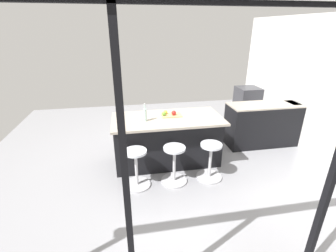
{
  "coord_description": "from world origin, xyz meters",
  "views": [
    {
      "loc": [
        0.84,
        4.1,
        2.43
      ],
      "look_at": [
        0.13,
        0.19,
        0.79
      ],
      "focal_mm": 25.52,
      "sensor_mm": 36.0,
      "label": 1
    }
  ],
  "objects_px": {
    "oven_range": "(247,103)",
    "water_bottle": "(145,114)",
    "kitchen_island": "(167,140)",
    "stool_by_window": "(210,162)",
    "apple_yellow": "(166,112)",
    "cutting_board": "(171,115)",
    "apple_red": "(174,113)",
    "apple_green": "(164,114)",
    "stool_middle": "(174,166)",
    "stool_near_camera": "(136,169)"
  },
  "relations": [
    {
      "from": "oven_range",
      "to": "water_bottle",
      "type": "relative_size",
      "value": 2.86
    },
    {
      "from": "kitchen_island",
      "to": "stool_by_window",
      "type": "height_order",
      "value": "kitchen_island"
    },
    {
      "from": "kitchen_island",
      "to": "apple_yellow",
      "type": "relative_size",
      "value": 28.2
    },
    {
      "from": "cutting_board",
      "to": "apple_red",
      "type": "distance_m",
      "value": 0.07
    },
    {
      "from": "apple_green",
      "to": "stool_middle",
      "type": "bearing_deg",
      "value": 94.17
    },
    {
      "from": "apple_yellow",
      "to": "stool_by_window",
      "type": "bearing_deg",
      "value": 128.99
    },
    {
      "from": "apple_red",
      "to": "apple_yellow",
      "type": "relative_size",
      "value": 1.22
    },
    {
      "from": "stool_middle",
      "to": "apple_green",
      "type": "xyz_separation_m",
      "value": [
        0.05,
        -0.69,
        0.68
      ]
    },
    {
      "from": "cutting_board",
      "to": "apple_yellow",
      "type": "bearing_deg",
      "value": -33.0
    },
    {
      "from": "apple_yellow",
      "to": "cutting_board",
      "type": "bearing_deg",
      "value": 147.0
    },
    {
      "from": "stool_near_camera",
      "to": "apple_green",
      "type": "bearing_deg",
      "value": -129.58
    },
    {
      "from": "oven_range",
      "to": "stool_middle",
      "type": "bearing_deg",
      "value": 44.97
    },
    {
      "from": "apple_yellow",
      "to": "water_bottle",
      "type": "height_order",
      "value": "water_bottle"
    },
    {
      "from": "oven_range",
      "to": "stool_middle",
      "type": "relative_size",
      "value": 1.37
    },
    {
      "from": "oven_range",
      "to": "kitchen_island",
      "type": "bearing_deg",
      "value": 36.78
    },
    {
      "from": "apple_red",
      "to": "stool_near_camera",
      "type": "bearing_deg",
      "value": 42.2
    },
    {
      "from": "apple_red",
      "to": "kitchen_island",
      "type": "bearing_deg",
      "value": 7.24
    },
    {
      "from": "stool_by_window",
      "to": "stool_middle",
      "type": "xyz_separation_m",
      "value": [
        0.62,
        0.0,
        0.0
      ]
    },
    {
      "from": "cutting_board",
      "to": "apple_green",
      "type": "relative_size",
      "value": 4.79
    },
    {
      "from": "kitchen_island",
      "to": "stool_near_camera",
      "type": "height_order",
      "value": "kitchen_island"
    },
    {
      "from": "oven_range",
      "to": "stool_middle",
      "type": "xyz_separation_m",
      "value": [
        2.66,
        2.65,
        -0.14
      ]
    },
    {
      "from": "stool_by_window",
      "to": "stool_middle",
      "type": "relative_size",
      "value": 1.0
    },
    {
      "from": "stool_by_window",
      "to": "water_bottle",
      "type": "xyz_separation_m",
      "value": [
        1.03,
        -0.54,
        0.74
      ]
    },
    {
      "from": "stool_near_camera",
      "to": "apple_yellow",
      "type": "bearing_deg",
      "value": -128.26
    },
    {
      "from": "stool_by_window",
      "to": "stool_near_camera",
      "type": "xyz_separation_m",
      "value": [
        1.25,
        0.0,
        0.0
      ]
    },
    {
      "from": "kitchen_island",
      "to": "apple_green",
      "type": "height_order",
      "value": "apple_green"
    },
    {
      "from": "stool_near_camera",
      "to": "apple_red",
      "type": "xyz_separation_m",
      "value": [
        -0.76,
        -0.68,
        0.68
      ]
    },
    {
      "from": "apple_red",
      "to": "apple_green",
      "type": "height_order",
      "value": "apple_red"
    },
    {
      "from": "kitchen_island",
      "to": "stool_near_camera",
      "type": "distance_m",
      "value": 0.93
    },
    {
      "from": "apple_red",
      "to": "water_bottle",
      "type": "height_order",
      "value": "water_bottle"
    },
    {
      "from": "stool_middle",
      "to": "oven_range",
      "type": "bearing_deg",
      "value": -135.03
    },
    {
      "from": "kitchen_island",
      "to": "apple_yellow",
      "type": "bearing_deg",
      "value": -85.84
    },
    {
      "from": "stool_middle",
      "to": "stool_near_camera",
      "type": "relative_size",
      "value": 1.0
    },
    {
      "from": "stool_near_camera",
      "to": "apple_green",
      "type": "height_order",
      "value": "apple_green"
    },
    {
      "from": "apple_red",
      "to": "water_bottle",
      "type": "distance_m",
      "value": 0.56
    },
    {
      "from": "water_bottle",
      "to": "apple_red",
      "type": "bearing_deg",
      "value": -164.75
    },
    {
      "from": "kitchen_island",
      "to": "stool_by_window",
      "type": "relative_size",
      "value": 3.02
    },
    {
      "from": "stool_by_window",
      "to": "apple_green",
      "type": "xyz_separation_m",
      "value": [
        0.67,
        -0.69,
        0.68
      ]
    },
    {
      "from": "oven_range",
      "to": "apple_green",
      "type": "xyz_separation_m",
      "value": [
        2.71,
        1.96,
        0.54
      ]
    },
    {
      "from": "stool_middle",
      "to": "stool_near_camera",
      "type": "distance_m",
      "value": 0.62
    },
    {
      "from": "cutting_board",
      "to": "water_bottle",
      "type": "relative_size",
      "value": 1.15
    },
    {
      "from": "oven_range",
      "to": "stool_by_window",
      "type": "height_order",
      "value": "oven_range"
    },
    {
      "from": "stool_near_camera",
      "to": "apple_green",
      "type": "xyz_separation_m",
      "value": [
        -0.57,
        -0.69,
        0.68
      ]
    },
    {
      "from": "stool_by_window",
      "to": "apple_yellow",
      "type": "bearing_deg",
      "value": -51.01
    },
    {
      "from": "apple_yellow",
      "to": "water_bottle",
      "type": "distance_m",
      "value": 0.47
    },
    {
      "from": "cutting_board",
      "to": "apple_red",
      "type": "relative_size",
      "value": 4.19
    },
    {
      "from": "water_bottle",
      "to": "apple_green",
      "type": "bearing_deg",
      "value": -156.49
    },
    {
      "from": "apple_green",
      "to": "apple_red",
      "type": "bearing_deg",
      "value": 177.34
    },
    {
      "from": "apple_red",
      "to": "apple_green",
      "type": "xyz_separation_m",
      "value": [
        0.18,
        -0.01,
        -0.01
      ]
    },
    {
      "from": "water_bottle",
      "to": "stool_near_camera",
      "type": "bearing_deg",
      "value": 68.21
    }
  ]
}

